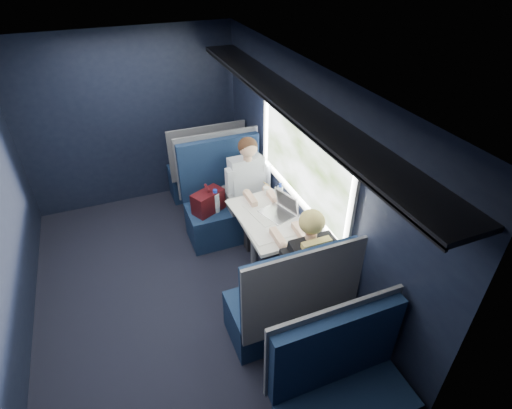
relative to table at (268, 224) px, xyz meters
name	(u,v)px	position (x,y,z in m)	size (l,w,h in m)	color
ground	(177,296)	(-1.03, 0.00, -0.67)	(2.80, 4.20, 0.01)	black
room_shell	(161,175)	(-1.01, 0.00, 0.81)	(3.00, 4.40, 2.40)	black
table	(268,224)	(0.00, 0.00, 0.00)	(0.62, 1.00, 0.74)	#54565E
seat_bay_near	(225,204)	(-0.20, 0.87, -0.24)	(1.04, 0.62, 1.26)	#0B1934
seat_bay_far	(287,306)	(-0.18, -0.87, -0.25)	(1.04, 0.62, 1.26)	#0B1934
seat_row_front	(206,170)	(-0.18, 1.80, -0.25)	(1.04, 0.51, 1.16)	#0B1934
seat_row_back	(341,398)	(-0.18, -1.80, -0.25)	(1.04, 0.51, 1.16)	#0B1934
man	(250,186)	(0.07, 0.70, 0.06)	(0.53, 0.56, 1.32)	black
woman	(305,261)	(0.07, -0.71, 0.06)	(0.53, 0.56, 1.32)	black
papers	(266,215)	(0.01, 0.07, 0.08)	(0.59, 0.85, 0.01)	white
laptop	(281,208)	(0.17, 0.03, 0.14)	(0.35, 0.39, 0.25)	silver
bottle_small	(280,193)	(0.25, 0.26, 0.18)	(0.07, 0.07, 0.22)	silver
cup	(266,191)	(0.17, 0.44, 0.12)	(0.07, 0.07, 0.09)	white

